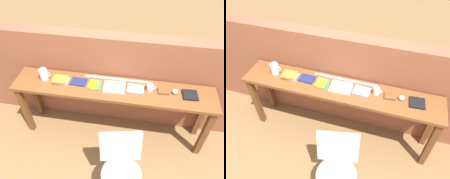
# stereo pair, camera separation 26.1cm
# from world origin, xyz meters

# --- Properties ---
(ground_plane) EXTENTS (40.00, 40.00, 0.00)m
(ground_plane) POSITION_xyz_m (0.00, 0.00, 0.00)
(ground_plane) COLOR olive
(brick_wall_back) EXTENTS (6.00, 0.20, 1.40)m
(brick_wall_back) POSITION_xyz_m (0.00, 0.64, 0.70)
(brick_wall_back) COLOR #935138
(brick_wall_back) RESTS_ON ground
(sideboard) EXTENTS (2.50, 0.44, 0.88)m
(sideboard) POSITION_xyz_m (0.00, 0.30, 0.74)
(sideboard) COLOR brown
(sideboard) RESTS_ON ground
(chair_white_moulded) EXTENTS (0.52, 0.53, 0.89)m
(chair_white_moulded) POSITION_xyz_m (0.22, -0.49, 0.53)
(chair_white_moulded) COLOR silver
(chair_white_moulded) RESTS_ON ground
(pitcher_white) EXTENTS (0.14, 0.10, 0.18)m
(pitcher_white) POSITION_xyz_m (-0.88, 0.32, 0.96)
(pitcher_white) COLOR white
(pitcher_white) RESTS_ON sideboard
(book_stack_leftmost) EXTENTS (0.21, 0.16, 0.05)m
(book_stack_leftmost) POSITION_xyz_m (-0.67, 0.31, 0.90)
(book_stack_leftmost) COLOR #9E9EA3
(book_stack_leftmost) RESTS_ON sideboard
(magazine_cycling) EXTENTS (0.20, 0.15, 0.02)m
(magazine_cycling) POSITION_xyz_m (-0.44, 0.33, 0.89)
(magazine_cycling) COLOR navy
(magazine_cycling) RESTS_ON sideboard
(pamphlet_pile_colourful) EXTENTS (0.16, 0.20, 0.01)m
(pamphlet_pile_colourful) POSITION_xyz_m (-0.23, 0.31, 0.89)
(pamphlet_pile_colourful) COLOR #3399D8
(pamphlet_pile_colourful) RESTS_ON sideboard
(book_open_centre) EXTENTS (0.27, 0.22, 0.02)m
(book_open_centre) POSITION_xyz_m (0.02, 0.31, 0.89)
(book_open_centre) COLOR white
(book_open_centre) RESTS_ON sideboard
(book_grey_hardcover) EXTENTS (0.21, 0.17, 0.03)m
(book_grey_hardcover) POSITION_xyz_m (0.28, 0.31, 0.90)
(book_grey_hardcover) COLOR #9E9EA3
(book_grey_hardcover) RESTS_ON sideboard
(mug) EXTENTS (0.11, 0.08, 0.09)m
(mug) POSITION_xyz_m (0.45, 0.34, 0.92)
(mug) COLOR white
(mug) RESTS_ON sideboard
(leather_journal_brown) EXTENTS (0.14, 0.11, 0.02)m
(leather_journal_brown) POSITION_xyz_m (0.61, 0.33, 0.89)
(leather_journal_brown) COLOR brown
(leather_journal_brown) RESTS_ON sideboard
(sports_ball_small) EXTENTS (0.06, 0.06, 0.06)m
(sports_ball_small) POSITION_xyz_m (0.74, 0.32, 0.91)
(sports_ball_small) COLOR silver
(sports_ball_small) RESTS_ON sideboard
(book_repair_rightmost) EXTENTS (0.18, 0.18, 0.02)m
(book_repair_rightmost) POSITION_xyz_m (0.92, 0.32, 0.89)
(book_repair_rightmost) COLOR black
(book_repair_rightmost) RESTS_ON sideboard
(ruler_metal_back_edge) EXTENTS (0.82, 0.03, 0.00)m
(ruler_metal_back_edge) POSITION_xyz_m (0.03, 0.47, 0.88)
(ruler_metal_back_edge) COLOR silver
(ruler_metal_back_edge) RESTS_ON sideboard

